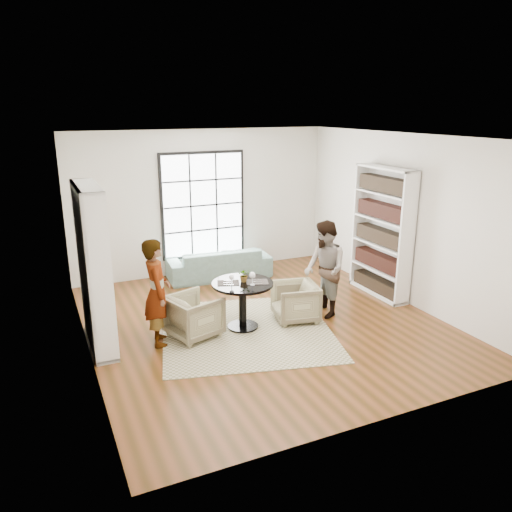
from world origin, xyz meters
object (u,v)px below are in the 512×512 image
wine_glass_right (252,276)px  flower_centerpiece (244,275)px  pedestal_table (243,295)px  armchair_right (295,302)px  armchair_left (194,316)px  person_right (325,269)px  person_left (157,292)px  wine_glass_left (232,278)px  sofa (219,263)px

wine_glass_right → flower_centerpiece: bearing=104.9°
pedestal_table → armchair_right: 0.95m
pedestal_table → armchair_left: (-0.80, 0.03, -0.23)m
person_right → wine_glass_right: (-1.37, -0.09, 0.11)m
armchair_left → person_right: bearing=-110.8°
armchair_left → person_right: (2.27, -0.11, 0.48)m
person_right → flower_centerpiece: size_ratio=7.61×
armchair_left → flower_centerpiece: size_ratio=3.43×
armchair_left → pedestal_table: bearing=-110.5°
armchair_left → armchair_right: bearing=-111.6°
person_left → flower_centerpiece: bearing=-82.0°
flower_centerpiece → wine_glass_right: bearing=-75.1°
wine_glass_left → pedestal_table: bearing=11.4°
person_right → flower_centerpiece: bearing=-86.9°
pedestal_table → armchair_left: size_ratio=1.32×
person_right → armchair_left: bearing=-85.4°
pedestal_table → flower_centerpiece: bearing=36.6°
person_left → armchair_right: bearing=-84.6°
armchair_right → wine_glass_left: bearing=-80.2°
pedestal_table → person_right: size_ratio=0.59×
armchair_right → person_left: size_ratio=0.44×
pedestal_table → armchair_right: pedestal_table is taller
wine_glass_right → pedestal_table: bearing=119.6°
sofa → armchair_left: armchair_left is taller
armchair_left → flower_centerpiece: (0.84, -0.00, 0.55)m
sofa → wine_glass_left: bearing=78.6°
armchair_right → wine_glass_right: size_ratio=3.32×
person_left → person_right: 2.82m
pedestal_table → flower_centerpiece: size_ratio=4.53×
person_right → wine_glass_right: size_ratio=7.69×
pedestal_table → person_left: bearing=178.5°
pedestal_table → armchair_left: pedestal_table is taller
sofa → wine_glass_right: bearing=85.4°
person_left → flower_centerpiece: (1.39, -0.00, 0.07)m
flower_centerpiece → pedestal_table: bearing=-143.4°
pedestal_table → armchair_left: 0.83m
person_right → wine_glass_left: bearing=-83.8°
armchair_left → person_left: (-0.55, 0.00, 0.48)m
wine_glass_right → person_right: bearing=3.9°
pedestal_table → armchair_left: bearing=177.5°
armchair_right → wine_glass_right: (-0.82, -0.09, 0.61)m
pedestal_table → person_left: 1.38m
sofa → person_left: (-1.88, -2.48, 0.50)m
person_right → wine_glass_right: 1.38m
armchair_left → wine_glass_left: 0.83m
wine_glass_right → armchair_right: bearing=6.4°
sofa → person_right: person_right is taller
person_left → person_right: size_ratio=0.99×
wine_glass_right → sofa: bearing=80.8°
wine_glass_left → wine_glass_right: wine_glass_right is taller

